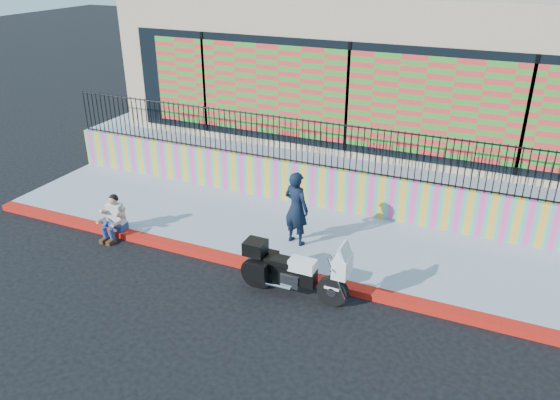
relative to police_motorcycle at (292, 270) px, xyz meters
The scene contains 10 objects.
ground 0.94m from the police_motorcycle, 130.44° to the left, with size 90.00×90.00×0.00m, color black.
red_curb 0.90m from the police_motorcycle, 130.44° to the left, with size 16.00×0.30×0.15m, color #A81F0C.
sidewalk 2.32m from the police_motorcycle, 102.25° to the left, with size 16.00×3.00×0.15m, color #8A91A6.
mural_wall 3.85m from the police_motorcycle, 97.19° to the left, with size 16.00×0.20×1.10m, color #FA41A1.
metal_fence 4.05m from the police_motorcycle, 97.19° to the left, with size 15.80×0.04×1.20m, color black, non-canonical shape.
elevated_platform 8.93m from the police_motorcycle, 93.09° to the left, with size 16.00×10.00×1.25m, color #8A91A6.
storefront_building 9.11m from the police_motorcycle, 93.17° to the left, with size 14.00×8.06×4.00m.
police_motorcycle is the anchor object (origin of this frame).
police_officer 1.91m from the police_motorcycle, 110.18° to the left, with size 0.63×0.42×1.74m, color black.
seated_man 4.80m from the police_motorcycle, behind, with size 0.54×0.71×1.06m.
Camera 1 is at (3.97, -9.01, 6.35)m, focal length 35.00 mm.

